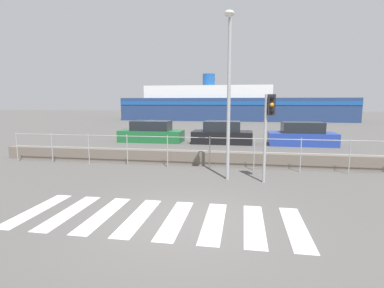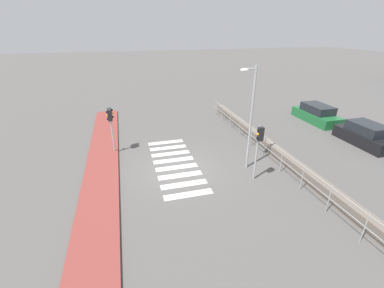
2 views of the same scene
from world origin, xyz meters
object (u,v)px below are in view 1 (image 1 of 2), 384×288
Objects in this scene: parked_car_green at (151,133)px; parked_car_blue at (302,135)px; ferry_boat at (229,106)px; streetlamp at (229,78)px; traffic_light_far at (269,118)px; parked_car_black at (222,134)px.

parked_car_green is 1.05× the size of parked_car_blue.
ferry_boat is 7.96× the size of parked_car_blue.
parked_car_green is (-5.65, 9.33, -2.89)m from streetlamp.
parked_car_blue is (5.74, -25.58, -1.50)m from ferry_boat.
traffic_light_far is 11.80m from parked_car_green.
streetlamp is (-1.34, 0.05, 1.32)m from traffic_light_far.
parked_car_green is 1.10× the size of parked_car_black.
parked_car_green is 9.80m from parked_car_blue.
parked_car_blue is at bearing 73.28° from traffic_light_far.
parked_car_black reaches higher than parked_car_green.
traffic_light_far is at bearing -2.07° from streetlamp.
ferry_boat is at bearing 94.79° from traffic_light_far.
parked_car_green is (-4.06, -25.58, -1.51)m from ferry_boat.
parked_car_green is at bearing -99.01° from ferry_boat.
parked_car_green is at bearing -180.00° from parked_car_blue.
streetlamp is 11.28m from parked_car_green.
parked_car_blue is (2.82, 9.37, -1.55)m from traffic_light_far.
streetlamp reaches higher than parked_car_black.
parked_car_blue reaches higher than parked_car_green.
ferry_boat is at bearing 92.61° from streetlamp.
streetlamp is at bearing -114.00° from parked_car_blue.
traffic_light_far is 9.91m from parked_car_blue.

